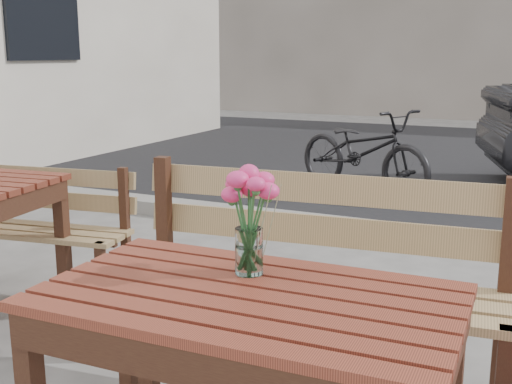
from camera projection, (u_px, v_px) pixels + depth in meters
street at (471, 189)px, 6.52m from camera, size 30.00×8.12×0.12m
main_table at (248, 332)px, 1.83m from camera, size 1.20×0.72×0.73m
main_bench at (316, 259)px, 2.55m from camera, size 1.60×0.62×0.97m
main_vase at (249, 207)px, 1.92m from camera, size 0.18×0.18×0.34m
second_bench at (30, 214)px, 3.72m from camera, size 1.30×0.56×0.78m
bicycle at (363, 151)px, 6.40m from camera, size 1.73×1.22×0.86m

